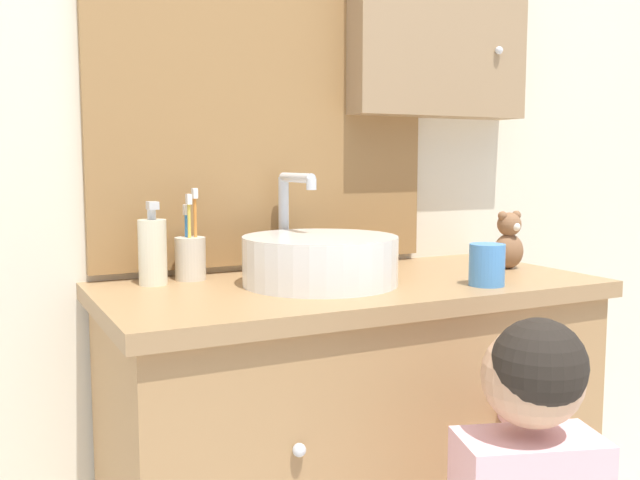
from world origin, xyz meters
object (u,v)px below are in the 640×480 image
Objects in this scene: teddy_bear at (509,241)px; sink_basin at (319,258)px; drinking_cup at (487,265)px; toothbrush_holder at (190,256)px; soap_dispenser at (153,251)px.

sink_basin is at bearing 178.43° from teddy_bear.
toothbrush_holder is at bearing 146.82° from drinking_cup.
toothbrush_holder is 0.75m from teddy_bear.
toothbrush_holder is at bearing 16.23° from soap_dispenser.
drinking_cup is at bearing -141.15° from teddy_bear.
sink_basin is 0.28m from toothbrush_holder.
toothbrush_holder is at bearing 143.07° from sink_basin.
teddy_bear is at bearing 38.85° from drinking_cup.
soap_dispenser is 2.01× the size of drinking_cup.
soap_dispenser reaches higher than teddy_bear.
teddy_bear reaches higher than drinking_cup.
soap_dispenser is at bearing -163.77° from toothbrush_holder.
toothbrush_holder is 0.09m from soap_dispenser.
sink_basin is 0.35m from drinking_cup.
drinking_cup is at bearing -27.44° from soap_dispenser.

